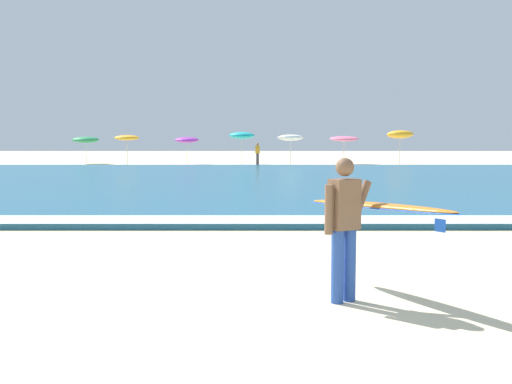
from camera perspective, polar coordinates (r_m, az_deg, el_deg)
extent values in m
plane|color=beige|center=(7.90, -13.10, -9.42)|extent=(160.00, 160.00, 0.00)
cube|color=#1E6084|center=(26.95, -3.96, 1.10)|extent=(120.00, 28.00, 0.14)
cube|color=white|center=(13.66, -7.56, -2.57)|extent=(120.00, 1.35, 0.01)
cylinder|color=#284CA3|center=(7.33, 7.36, -6.94)|extent=(0.15, 0.15, 0.88)
cylinder|color=#284CA3|center=(7.45, 8.49, -6.76)|extent=(0.15, 0.15, 0.88)
cube|color=brown|center=(7.27, 8.01, -1.14)|extent=(0.40, 0.36, 0.60)
sphere|color=brown|center=(7.23, 8.05, 2.33)|extent=(0.22, 0.22, 0.22)
cylinder|color=brown|center=(7.13, 6.57, -1.65)|extent=(0.10, 0.10, 0.58)
cylinder|color=brown|center=(7.46, 9.51, -0.85)|extent=(0.32, 0.25, 0.51)
ellipsoid|color=orange|center=(7.60, 10.92, -1.29)|extent=(1.54, 2.31, 0.19)
ellipsoid|color=blue|center=(7.60, 10.91, -1.42)|extent=(1.62, 2.41, 0.15)
cube|color=blue|center=(6.90, 16.60, -3.01)|extent=(0.09, 0.13, 0.14)
cylinder|color=beige|center=(47.61, -15.94, 3.62)|extent=(0.05, 0.05, 1.72)
ellipsoid|color=#23844C|center=(47.60, -15.97, 4.73)|extent=(1.97, 1.99, 0.53)
cylinder|color=beige|center=(44.51, -12.27, 3.71)|extent=(0.05, 0.05, 1.89)
ellipsoid|color=#F4A31E|center=(44.50, -12.30, 5.00)|extent=(1.76, 1.77, 0.41)
cylinder|color=beige|center=(44.91, -6.77, 3.70)|extent=(0.05, 0.05, 1.72)
ellipsoid|color=purple|center=(44.90, -6.79, 4.88)|extent=(1.75, 1.77, 0.52)
cylinder|color=beige|center=(44.61, -1.62, 3.92)|extent=(0.05, 0.05, 2.03)
ellipsoid|color=#19ADB2|center=(44.60, -1.62, 5.32)|extent=(1.86, 1.86, 0.53)
cylinder|color=beige|center=(43.51, 2.97, 3.79)|extent=(0.05, 0.05, 1.88)
ellipsoid|color=white|center=(43.49, 2.97, 5.11)|extent=(1.83, 1.86, 0.55)
cylinder|color=beige|center=(45.53, 7.96, 3.77)|extent=(0.05, 0.05, 1.82)
ellipsoid|color=pink|center=(45.52, 7.98, 4.98)|extent=(2.12, 2.14, 0.48)
cylinder|color=beige|center=(45.63, 13.05, 3.86)|extent=(0.05, 0.05, 2.10)
ellipsoid|color=#F4A31E|center=(45.63, 13.08, 5.29)|extent=(1.90, 1.93, 0.70)
cylinder|color=#383842|center=(42.76, -0.13, 3.07)|extent=(0.20, 0.20, 0.84)
cube|color=orange|center=(42.74, -0.13, 4.00)|extent=(0.32, 0.20, 0.54)
sphere|color=#9E7051|center=(42.74, -0.13, 4.49)|extent=(0.20, 0.20, 0.20)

